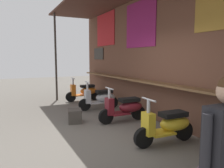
{
  "coord_description": "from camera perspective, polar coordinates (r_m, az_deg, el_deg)",
  "views": [
    {
      "loc": [
        4.21,
        -1.88,
        1.74
      ],
      "look_at": [
        -1.9,
        1.2,
        0.92
      ],
      "focal_mm": 34.97,
      "sensor_mm": 36.0,
      "label": 1
    }
  ],
  "objects": [
    {
      "name": "scooter_maroon",
      "position": [
        6.02,
        3.52,
        -6.19
      ],
      "size": [
        0.46,
        1.4,
        0.97
      ],
      "rotation": [
        0.0,
        0.0,
        -1.6
      ],
      "color": "maroon",
      "rests_on": "ground_plane"
    },
    {
      "name": "scooter_silver",
      "position": [
        7.45,
        -2.88,
        -3.65
      ],
      "size": [
        0.47,
        1.4,
        0.97
      ],
      "rotation": [
        0.0,
        0.0,
        -1.62
      ],
      "color": "#B2B5BA",
      "rests_on": "ground_plane"
    },
    {
      "name": "scooter_orange",
      "position": [
        8.97,
        -7.16,
        -1.92
      ],
      "size": [
        0.46,
        1.4,
        0.97
      ],
      "rotation": [
        0.0,
        0.0,
        -1.59
      ],
      "color": "orange",
      "rests_on": "ground_plane"
    },
    {
      "name": "scooter_yellow",
      "position": [
        4.66,
        14.48,
        -10.29
      ],
      "size": [
        0.48,
        1.4,
        0.97
      ],
      "rotation": [
        0.0,
        0.0,
        -1.63
      ],
      "color": "gold",
      "rests_on": "ground_plane"
    },
    {
      "name": "market_stall_facade",
      "position": [
        5.67,
        15.39,
        9.8
      ],
      "size": [
        11.45,
        2.15,
        3.78
      ],
      "color": "brown",
      "rests_on": "ground_plane"
    },
    {
      "name": "ground_plane",
      "position": [
        4.93,
        -2.58,
        -13.89
      ],
      "size": [
        32.05,
        32.05,
        0.0
      ],
      "primitive_type": "plane",
      "color": "#605B54"
    },
    {
      "name": "merchandise_crate",
      "position": [
        6.05,
        -9.68,
        -8.23
      ],
      "size": [
        0.5,
        0.44,
        0.36
      ],
      "primitive_type": "cube",
      "rotation": [
        0.0,
        0.0,
        -0.24
      ],
      "color": "#3D3833",
      "rests_on": "ground_plane"
    }
  ]
}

